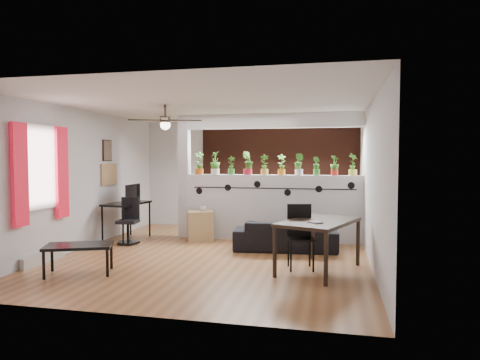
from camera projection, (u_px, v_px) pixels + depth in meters
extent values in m
cube|color=brown|center=(216.00, 257.00, 7.52)|extent=(6.30, 7.10, 0.10)
cube|color=#B7B7BA|center=(249.00, 174.00, 10.39)|extent=(6.30, 0.04, 2.90)
cube|color=#B7B7BA|center=(138.00, 196.00, 4.50)|extent=(6.30, 0.04, 2.90)
cube|color=#B7B7BA|center=(81.00, 179.00, 8.01)|extent=(0.04, 7.10, 2.90)
cube|color=#B7B7BA|center=(372.00, 183.00, 6.88)|extent=(0.04, 7.10, 2.90)
cube|color=white|center=(215.00, 103.00, 7.38)|extent=(6.30, 7.10, 0.10)
cube|color=#BCBCC1|center=(273.00, 208.00, 8.77)|extent=(3.60, 0.18, 1.35)
cube|color=silver|center=(273.00, 121.00, 8.68)|extent=(3.60, 0.18, 0.30)
cube|color=#BCBCC1|center=(185.00, 176.00, 9.15)|extent=(0.22, 0.20, 2.60)
cube|color=brown|center=(282.00, 175.00, 10.17)|extent=(3.90, 0.05, 2.60)
cube|color=black|center=(272.00, 188.00, 8.66)|extent=(3.31, 0.01, 0.02)
cylinder|color=black|center=(199.00, 191.00, 8.99)|extent=(0.14, 0.01, 0.14)
cylinder|color=black|center=(228.00, 188.00, 8.86)|extent=(0.14, 0.01, 0.14)
cylinder|color=black|center=(257.00, 184.00, 8.72)|extent=(0.14, 0.01, 0.14)
cylinder|color=black|center=(288.00, 193.00, 8.59)|extent=(0.14, 0.01, 0.14)
cylinder|color=black|center=(319.00, 189.00, 8.46)|extent=(0.14, 0.01, 0.14)
cylinder|color=black|center=(351.00, 185.00, 8.32)|extent=(0.14, 0.01, 0.14)
cube|color=white|center=(39.00, 167.00, 6.82)|extent=(0.02, 0.95, 1.25)
cube|color=silver|center=(40.00, 167.00, 6.82)|extent=(0.04, 1.05, 1.35)
cube|color=red|center=(20.00, 175.00, 6.33)|extent=(0.06, 0.30, 1.55)
cube|color=red|center=(62.00, 172.00, 7.30)|extent=(0.06, 0.30, 1.55)
cube|color=beige|center=(44.00, 258.00, 6.89)|extent=(0.08, 1.00, 0.18)
cube|color=#A1794D|center=(109.00, 174.00, 8.93)|extent=(0.03, 0.60, 0.45)
cube|color=#8C7259|center=(107.00, 150.00, 8.85)|extent=(0.03, 0.30, 0.40)
cube|color=black|center=(107.00, 150.00, 8.85)|extent=(0.02, 0.34, 0.44)
cylinder|color=black|center=(165.00, 111.00, 7.26)|extent=(0.04, 0.04, 0.20)
cylinder|color=black|center=(165.00, 120.00, 7.27)|extent=(0.18, 0.18, 0.10)
sphere|color=white|center=(165.00, 125.00, 7.28)|extent=(0.17, 0.17, 0.17)
cube|color=black|center=(185.00, 120.00, 7.32)|extent=(0.55, 0.29, 0.01)
cube|color=black|center=(166.00, 122.00, 7.61)|extent=(0.29, 0.55, 0.01)
cube|color=black|center=(145.00, 120.00, 7.23)|extent=(0.55, 0.29, 0.01)
cube|color=black|center=(164.00, 118.00, 6.94)|extent=(0.29, 0.55, 0.01)
cylinder|color=#CD6218|center=(199.00, 171.00, 9.07)|extent=(0.18, 0.18, 0.12)
imported|color=#225819|center=(199.00, 160.00, 9.06)|extent=(0.29, 0.24, 0.39)
cylinder|color=silver|center=(215.00, 172.00, 9.00)|extent=(0.18, 0.18, 0.12)
imported|color=#225819|center=(215.00, 160.00, 8.98)|extent=(0.23, 0.27, 0.38)
cylinder|color=#34802E|center=(231.00, 172.00, 8.92)|extent=(0.13, 0.13, 0.12)
imported|color=#225819|center=(231.00, 163.00, 8.91)|extent=(0.20, 0.17, 0.29)
cylinder|color=#BC1E36|center=(248.00, 172.00, 8.85)|extent=(0.18, 0.18, 0.12)
imported|color=#225819|center=(248.00, 161.00, 8.83)|extent=(0.28, 0.24, 0.38)
cylinder|color=gold|center=(265.00, 172.00, 8.77)|extent=(0.15, 0.15, 0.12)
imported|color=#225819|center=(265.00, 162.00, 8.76)|extent=(0.23, 0.19, 0.33)
cylinder|color=orange|center=(282.00, 172.00, 8.69)|extent=(0.15, 0.15, 0.12)
imported|color=#225819|center=(282.00, 162.00, 8.68)|extent=(0.24, 0.21, 0.33)
cylinder|color=silver|center=(299.00, 172.00, 8.62)|extent=(0.16, 0.16, 0.12)
imported|color=#225819|center=(299.00, 162.00, 8.61)|extent=(0.29, 0.28, 0.34)
cylinder|color=#3C832F|center=(317.00, 172.00, 8.54)|extent=(0.13, 0.13, 0.12)
imported|color=#225819|center=(317.00, 163.00, 8.53)|extent=(0.22, 0.23, 0.28)
cylinder|color=#B22C1C|center=(334.00, 172.00, 8.47)|extent=(0.14, 0.14, 0.12)
imported|color=#225819|center=(335.00, 163.00, 8.46)|extent=(0.25, 0.25, 0.30)
cylinder|color=#E6E351|center=(353.00, 173.00, 8.39)|extent=(0.16, 0.16, 0.12)
imported|color=#225819|center=(353.00, 162.00, 8.38)|extent=(0.29, 0.29, 0.34)
imported|color=black|center=(285.00, 236.00, 7.88)|extent=(1.85, 0.87, 0.52)
cube|color=#A28555|center=(200.00, 226.00, 8.77)|extent=(0.63, 0.60, 0.61)
imported|color=gray|center=(203.00, 208.00, 8.74)|extent=(0.15, 0.15, 0.10)
cube|color=black|center=(127.00, 203.00, 8.84)|extent=(0.68, 1.13, 0.04)
cylinder|color=black|center=(102.00, 225.00, 8.47)|extent=(0.04, 0.04, 0.73)
cylinder|color=black|center=(123.00, 226.00, 8.31)|extent=(0.04, 0.04, 0.73)
cylinder|color=black|center=(131.00, 218.00, 9.41)|extent=(0.04, 0.04, 0.73)
cylinder|color=black|center=(150.00, 219.00, 9.25)|extent=(0.04, 0.04, 0.73)
imported|color=black|center=(130.00, 197.00, 8.98)|extent=(0.36, 0.07, 0.20)
cylinder|color=black|center=(128.00, 242.00, 8.40)|extent=(0.47, 0.47, 0.04)
cylinder|color=black|center=(128.00, 232.00, 8.39)|extent=(0.05, 0.05, 0.39)
cube|color=black|center=(128.00, 222.00, 8.38)|extent=(0.43, 0.43, 0.06)
cube|color=black|center=(131.00, 208.00, 8.54)|extent=(0.36, 0.10, 0.43)
cube|color=black|center=(319.00, 222.00, 6.39)|extent=(1.30, 1.61, 0.05)
cylinder|color=black|center=(275.00, 252.00, 6.07)|extent=(0.06, 0.06, 0.72)
cylinder|color=black|center=(326.00, 259.00, 5.65)|extent=(0.06, 0.06, 0.72)
cylinder|color=black|center=(313.00, 238.00, 7.17)|extent=(0.06, 0.06, 0.72)
cylinder|color=black|center=(358.00, 243.00, 6.75)|extent=(0.06, 0.06, 0.72)
imported|color=gray|center=(311.00, 222.00, 6.12)|extent=(0.24, 0.26, 0.02)
cube|color=black|center=(301.00, 239.00, 6.50)|extent=(0.47, 0.47, 0.03)
cube|color=black|center=(299.00, 220.00, 6.67)|extent=(0.37, 0.11, 0.50)
cube|color=black|center=(291.00, 256.00, 6.35)|extent=(0.03, 0.03, 0.47)
cube|color=black|center=(313.00, 256.00, 6.35)|extent=(0.03, 0.03, 0.47)
cube|color=black|center=(288.00, 236.00, 6.67)|extent=(0.03, 0.03, 0.96)
cube|color=black|center=(310.00, 236.00, 6.67)|extent=(0.03, 0.03, 0.96)
cube|color=black|center=(79.00, 246.00, 6.23)|extent=(1.06, 0.83, 0.04)
cylinder|color=black|center=(44.00, 266.00, 5.95)|extent=(0.04, 0.04, 0.40)
cylinder|color=black|center=(107.00, 263.00, 6.10)|extent=(0.04, 0.04, 0.40)
cylinder|color=black|center=(52.00, 258.00, 6.39)|extent=(0.04, 0.04, 0.40)
cylinder|color=black|center=(111.00, 256.00, 6.53)|extent=(0.04, 0.04, 0.40)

